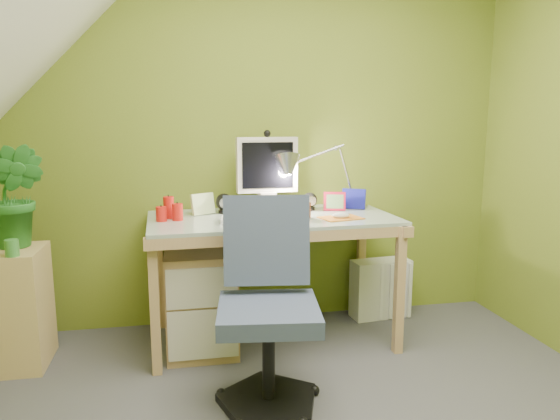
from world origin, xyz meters
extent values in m
cube|color=olive|center=(0.00, 1.60, 1.20)|extent=(3.20, 0.01, 2.40)
cube|color=white|center=(-0.08, 1.09, 0.78)|extent=(0.48, 0.21, 0.02)
cube|color=#BF6B1D|center=(0.38, 1.09, 0.78)|extent=(0.26, 0.21, 0.01)
ellipsoid|color=silver|center=(0.38, 1.09, 0.79)|extent=(0.11, 0.08, 0.04)
cylinder|color=#8D4114|center=(0.18, 1.15, 0.82)|extent=(0.07, 0.07, 0.09)
cube|color=red|center=(0.42, 1.35, 0.83)|extent=(0.14, 0.05, 0.12)
cube|color=#151891|center=(0.56, 1.39, 0.84)|extent=(0.14, 0.09, 0.13)
cube|color=beige|center=(-0.40, 1.37, 0.84)|extent=(0.14, 0.09, 0.13)
cube|color=tan|center=(-1.40, 1.17, 0.33)|extent=(0.24, 0.37, 0.65)
imported|color=#256B23|center=(-1.40, 1.22, 0.93)|extent=(0.36, 0.32, 0.56)
cylinder|color=#3F8B3A|center=(-1.38, 1.02, 0.70)|extent=(0.08, 0.08, 0.09)
cube|color=silver|center=(0.79, 1.46, 0.20)|extent=(0.41, 0.20, 0.40)
camera|label=1|loc=(-0.52, -1.72, 1.34)|focal=33.00mm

